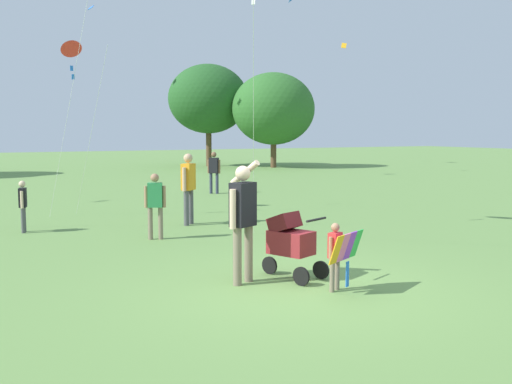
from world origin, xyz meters
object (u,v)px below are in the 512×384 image
(person_sitting_far, at_px, (155,201))
(person_couple_left, at_px, (214,169))
(child_with_butterfly_kite, at_px, (338,250))
(person_kid_running, at_px, (188,183))
(person_adult_flyer, at_px, (243,213))
(person_red_shirt, at_px, (23,202))
(kite_blue_high, at_px, (72,51))
(stroller, at_px, (290,239))

(person_sitting_far, bearing_deg, person_couple_left, 58.81)
(child_with_butterfly_kite, bearing_deg, person_kid_running, 87.62)
(person_adult_flyer, relative_size, person_sitting_far, 1.33)
(person_adult_flyer, xyz_separation_m, person_kid_running, (1.27, 5.53, -0.04))
(person_couple_left, xyz_separation_m, person_kid_running, (-3.38, -6.25, 0.12))
(child_with_butterfly_kite, relative_size, person_sitting_far, 0.70)
(person_couple_left, height_order, person_kid_running, person_kid_running)
(person_adult_flyer, xyz_separation_m, person_red_shirt, (-2.40, 6.22, -0.37))
(person_adult_flyer, xyz_separation_m, person_sitting_far, (-0.04, 4.04, -0.24))
(kite_blue_high, relative_size, person_sitting_far, 3.39)
(person_red_shirt, relative_size, person_couple_left, 0.77)
(stroller, height_order, person_sitting_far, person_sitting_far)
(person_adult_flyer, distance_m, kite_blue_high, 9.46)
(kite_blue_high, xyz_separation_m, person_red_shirt, (-1.63, -2.59, -3.72))
(kite_blue_high, height_order, person_red_shirt, kite_blue_high)
(child_with_butterfly_kite, relative_size, kite_blue_high, 0.21)
(child_with_butterfly_kite, height_order, person_couple_left, person_couple_left)
(person_couple_left, bearing_deg, person_kid_running, -118.37)
(stroller, distance_m, person_sitting_far, 4.19)
(child_with_butterfly_kite, relative_size, person_adult_flyer, 0.53)
(child_with_butterfly_kite, height_order, stroller, stroller)
(person_red_shirt, bearing_deg, stroller, -63.05)
(stroller, xyz_separation_m, person_kid_running, (0.48, 5.58, 0.41))
(person_adult_flyer, height_order, person_sitting_far, person_adult_flyer)
(child_with_butterfly_kite, distance_m, stroller, 0.98)
(person_sitting_far, relative_size, person_kid_running, 0.80)
(child_with_butterfly_kite, distance_m, person_adult_flyer, 1.49)
(child_with_butterfly_kite, xyz_separation_m, kite_blue_high, (-1.77, 9.83, 3.82))
(kite_blue_high, bearing_deg, child_with_butterfly_kite, -79.81)
(kite_blue_high, bearing_deg, person_sitting_far, -81.32)
(child_with_butterfly_kite, bearing_deg, person_red_shirt, 115.17)
(stroller, xyz_separation_m, person_sitting_far, (-0.83, 4.10, 0.21))
(person_red_shirt, height_order, person_sitting_far, person_sitting_far)
(stroller, bearing_deg, person_couple_left, 71.95)
(kite_blue_high, distance_m, person_sitting_far, 6.01)
(person_adult_flyer, bearing_deg, person_sitting_far, 90.61)
(kite_blue_high, bearing_deg, person_couple_left, 28.75)
(child_with_butterfly_kite, bearing_deg, person_sitting_far, 101.59)
(kite_blue_high, distance_m, person_red_shirt, 4.82)
(child_with_butterfly_kite, distance_m, person_couple_left, 13.31)
(person_couple_left, bearing_deg, kite_blue_high, -151.25)
(stroller, bearing_deg, person_red_shirt, 116.95)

